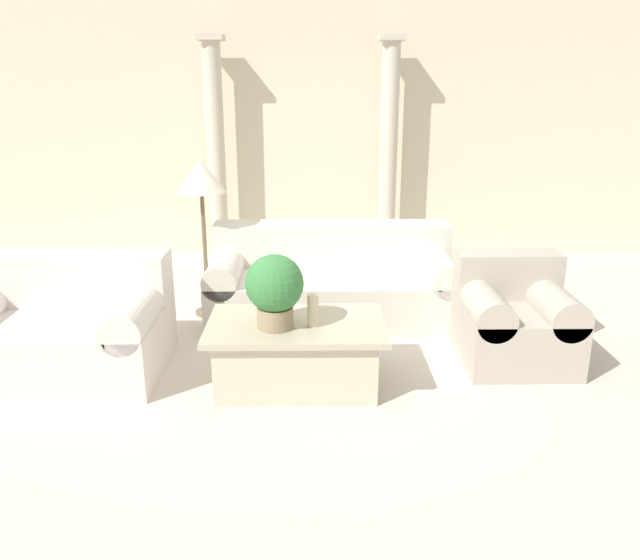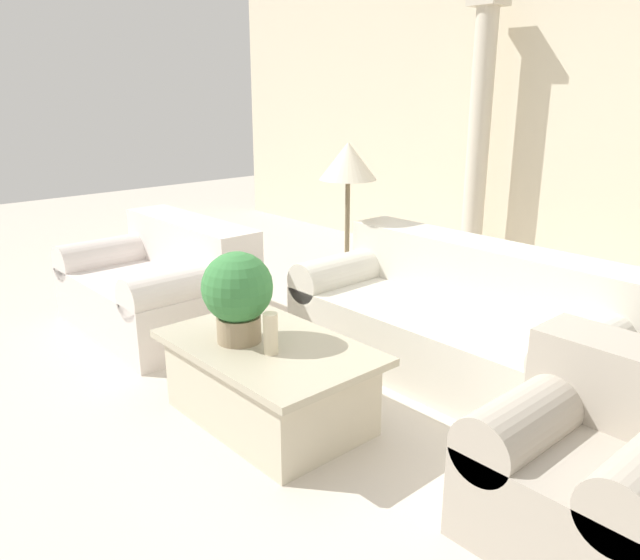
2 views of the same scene
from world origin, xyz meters
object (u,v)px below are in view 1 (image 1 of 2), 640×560
object	(u,v)px
coffee_table	(297,353)
armchair	(513,315)
sofa_long	(333,281)
floor_lamp	(201,183)
loveseat	(64,325)
potted_plant	(275,288)

from	to	relation	value
coffee_table	armchair	bearing A→B (deg)	15.05
sofa_long	floor_lamp	distance (m)	1.40
floor_lamp	armchair	world-z (taller)	floor_lamp
floor_lamp	sofa_long	bearing A→B (deg)	-4.00
loveseat	coffee_table	distance (m)	1.68
floor_lamp	potted_plant	bearing A→B (deg)	-64.87
armchair	coffee_table	bearing A→B (deg)	-164.95
potted_plant	armchair	bearing A→B (deg)	16.68
sofa_long	potted_plant	world-z (taller)	potted_plant
sofa_long	armchair	size ratio (longest dim) A/B	2.47
potted_plant	floor_lamp	world-z (taller)	floor_lamp
loveseat	armchair	bearing A→B (deg)	2.80
armchair	sofa_long	bearing A→B (deg)	145.95
coffee_table	floor_lamp	distance (m)	1.87
loveseat	potted_plant	world-z (taller)	potted_plant
sofa_long	loveseat	xyz separation A→B (m)	(-1.94, -1.04, 0.01)
floor_lamp	armchair	xyz separation A→B (m)	(2.42, -0.96, -0.84)
floor_lamp	armchair	bearing A→B (deg)	-21.68
coffee_table	loveseat	bearing A→B (deg)	170.78
coffee_table	potted_plant	xyz separation A→B (m)	(-0.13, -0.09, 0.49)
coffee_table	armchair	distance (m)	1.65
sofa_long	armchair	world-z (taller)	sofa_long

